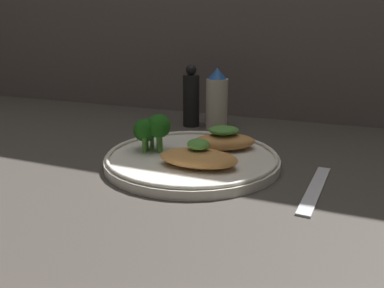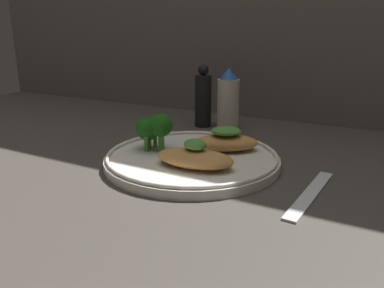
{
  "view_description": "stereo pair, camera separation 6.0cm",
  "coord_description": "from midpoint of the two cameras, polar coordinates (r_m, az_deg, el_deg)",
  "views": [
    {
      "loc": [
        21.86,
        -52.89,
        20.76
      ],
      "look_at": [
        0.0,
        0.0,
        3.4
      ],
      "focal_mm": 35.0,
      "sensor_mm": 36.0,
      "label": 1
    },
    {
      "loc": [
        27.25,
        -50.33,
        20.76
      ],
      "look_at": [
        0.0,
        0.0,
        3.4
      ],
      "focal_mm": 35.0,
      "sensor_mm": 36.0,
      "label": 2
    }
  ],
  "objects": [
    {
      "name": "fork",
      "position": [
        0.53,
        20.75,
        -7.06
      ],
      "size": [
        3.05,
        17.56,
        0.6
      ],
      "color": "silver",
      "rests_on": "ground_plane"
    },
    {
      "name": "ground_plane",
      "position": [
        0.61,
        2.81,
        -3.55
      ],
      "size": [
        180.0,
        180.0,
        1.0
      ],
      "primitive_type": "cube",
      "color": "#3D3833"
    },
    {
      "name": "sauce_bottle",
      "position": [
        0.82,
        7.62,
        6.56
      ],
      "size": [
        4.72,
        4.72,
        13.31
      ],
      "color": "beige",
      "rests_on": "ground_plane"
    },
    {
      "name": "grilled_meat_front",
      "position": [
        0.55,
        3.54,
        -2.08
      ],
      "size": [
        12.44,
        7.37,
        4.24
      ],
      "color": "#BC7F42",
      "rests_on": "plate"
    },
    {
      "name": "pepper_grinder",
      "position": [
        0.84,
        3.76,
        6.88
      ],
      "size": [
        3.64,
        3.64,
        13.78
      ],
      "color": "black",
      "rests_on": "ground_plane"
    },
    {
      "name": "grilled_meat_middle",
      "position": [
        0.63,
        7.88,
        0.43
      ],
      "size": [
        12.21,
        10.14,
        4.05
      ],
      "color": "#BC7F42",
      "rests_on": "plate"
    },
    {
      "name": "broccoli_bunch",
      "position": [
        0.62,
        -3.34,
        2.46
      ],
      "size": [
        6.58,
        5.72,
        6.39
      ],
      "color": "#4C8E38",
      "rests_on": "plate"
    },
    {
      "name": "plate",
      "position": [
        0.6,
        2.83,
        -2.23
      ],
      "size": [
        28.11,
        28.11,
        2.0
      ],
      "color": "silver",
      "rests_on": "ground_plane"
    }
  ]
}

